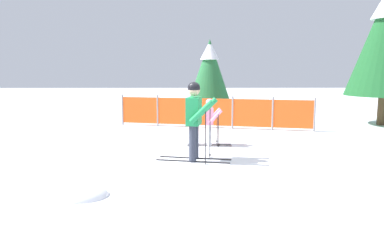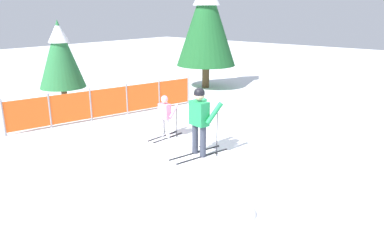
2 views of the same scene
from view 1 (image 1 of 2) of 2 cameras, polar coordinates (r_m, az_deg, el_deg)
The scene contains 6 objects.
ground_plane at distance 8.41m, azimuth 1.08°, elevation -5.39°, with size 60.00×60.00×0.00m, color white.
skier_adult at distance 8.09m, azimuth 0.46°, elevation 1.45°, with size 1.66×0.81×1.72m.
skier_child at distance 9.73m, azimuth 2.77°, elevation 0.81°, with size 1.16×0.57×1.23m.
safety_fence at distance 12.62m, azimuth 3.24°, elevation 1.76°, with size 6.42×1.57×1.09m.
conifer_far at distance 15.33m, azimuth 2.70°, elevation 8.25°, with size 1.71×1.71×3.17m.
snow_mound at distance 6.30m, azimuth -16.57°, elevation -10.53°, with size 0.87×0.74×0.35m, color white.
Camera 1 is at (-0.24, -8.16, 2.01)m, focal length 35.00 mm.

